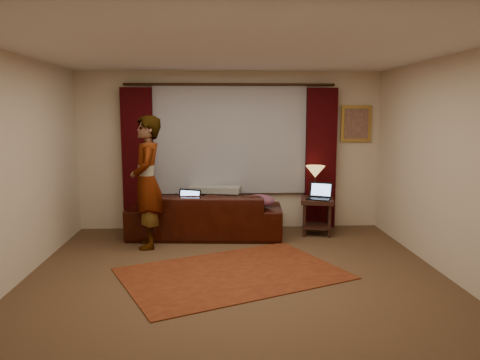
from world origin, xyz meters
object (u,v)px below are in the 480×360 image
at_px(tiffany_lamp, 315,181).
at_px(laptop_table, 319,191).
at_px(person, 147,182).
at_px(end_table, 317,216).
at_px(laptop_sofa, 186,200).
at_px(sofa, 205,206).

xyz_separation_m(tiffany_lamp, laptop_table, (0.01, -0.25, -0.12)).
bearing_deg(tiffany_lamp, person, -164.26).
bearing_deg(end_table, laptop_sofa, -175.74).
bearing_deg(sofa, laptop_table, -177.99).
xyz_separation_m(laptop_sofa, person, (-0.52, -0.41, 0.34)).
height_order(end_table, person, person).
distance_m(tiffany_lamp, laptop_table, 0.28).
bearing_deg(laptop_table, tiffany_lamp, 118.40).
bearing_deg(laptop_table, laptop_sofa, -152.48).
height_order(end_table, tiffany_lamp, tiffany_lamp).
xyz_separation_m(laptop_table, person, (-2.59, -0.48, 0.24)).
distance_m(sofa, end_table, 1.78).
bearing_deg(person, sofa, 116.21).
relative_size(sofa, laptop_sofa, 5.92).
bearing_deg(sofa, end_table, -175.14).
bearing_deg(end_table, sofa, -179.29).
xyz_separation_m(tiffany_lamp, person, (-2.58, -0.73, 0.11)).
bearing_deg(sofa, person, 37.94).
relative_size(sofa, laptop_table, 6.20).
distance_m(end_table, tiffany_lamp, 0.57).
distance_m(laptop_sofa, tiffany_lamp, 2.10).
height_order(laptop_sofa, end_table, laptop_sofa).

